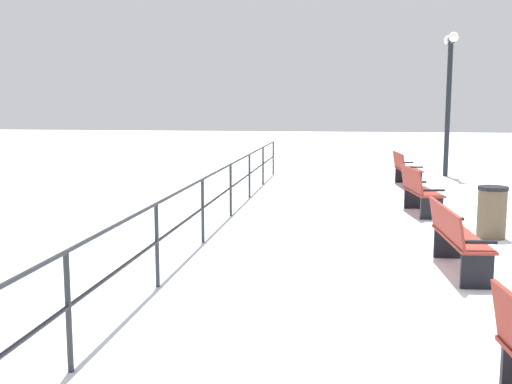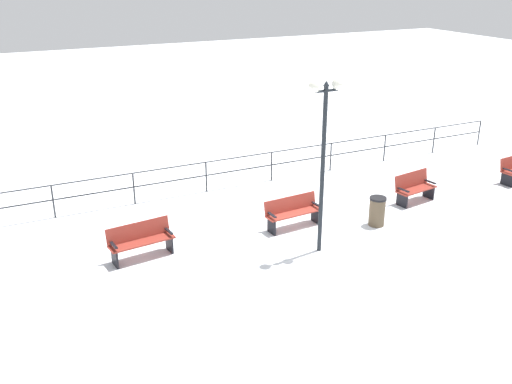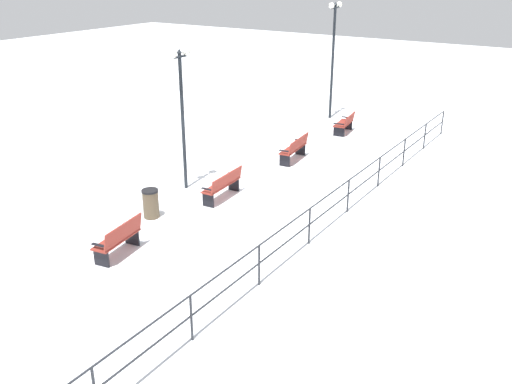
{
  "view_description": "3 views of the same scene",
  "coord_description": "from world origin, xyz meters",
  "px_view_note": "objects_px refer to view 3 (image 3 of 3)",
  "views": [
    {
      "loc": [
        -1.55,
        -8.15,
        2.18
      ],
      "look_at": [
        -2.87,
        1.03,
        0.85
      ],
      "focal_mm": 43.55,
      "sensor_mm": 36.0,
      "label": 1
    },
    {
      "loc": [
        12.9,
        -7.47,
        7.02
      ],
      "look_at": [
        -1.65,
        -0.41,
        0.58
      ],
      "focal_mm": 40.62,
      "sensor_mm": 36.0,
      "label": 2
    },
    {
      "loc": [
        -9.65,
        12.8,
        6.8
      ],
      "look_at": [
        -1.48,
        0.26,
        0.63
      ],
      "focal_mm": 39.13,
      "sensor_mm": 36.0,
      "label": 3
    }
  ],
  "objects_px": {
    "bench_fourth": "(119,239)",
    "lamppost_near": "(333,43)",
    "lamppost_middle": "(181,88)",
    "trash_bin": "(151,203)",
    "bench_nearest": "(345,123)",
    "bench_third": "(223,185)",
    "bench_second": "(295,148)"
  },
  "relations": [
    {
      "from": "bench_nearest",
      "to": "lamppost_middle",
      "type": "bearing_deg",
      "value": 70.97
    },
    {
      "from": "bench_nearest",
      "to": "bench_fourth",
      "type": "xyz_separation_m",
      "value": [
        0.11,
        13.04,
        0.05
      ]
    },
    {
      "from": "bench_nearest",
      "to": "bench_third",
      "type": "height_order",
      "value": "bench_third"
    },
    {
      "from": "bench_third",
      "to": "lamppost_middle",
      "type": "height_order",
      "value": "lamppost_middle"
    },
    {
      "from": "bench_third",
      "to": "lamppost_middle",
      "type": "distance_m",
      "value": 3.2
    },
    {
      "from": "bench_second",
      "to": "bench_nearest",
      "type": "bearing_deg",
      "value": -96.59
    },
    {
      "from": "bench_second",
      "to": "trash_bin",
      "type": "relative_size",
      "value": 2.02
    },
    {
      "from": "bench_third",
      "to": "trash_bin",
      "type": "distance_m",
      "value": 2.41
    },
    {
      "from": "bench_second",
      "to": "lamppost_middle",
      "type": "distance_m",
      "value": 5.36
    },
    {
      "from": "lamppost_middle",
      "to": "trash_bin",
      "type": "bearing_deg",
      "value": 105.19
    },
    {
      "from": "bench_fourth",
      "to": "lamppost_middle",
      "type": "height_order",
      "value": "lamppost_middle"
    },
    {
      "from": "bench_second",
      "to": "lamppost_near",
      "type": "bearing_deg",
      "value": -81.82
    },
    {
      "from": "bench_fourth",
      "to": "lamppost_near",
      "type": "bearing_deg",
      "value": -92.93
    },
    {
      "from": "bench_nearest",
      "to": "bench_third",
      "type": "relative_size",
      "value": 0.85
    },
    {
      "from": "bench_third",
      "to": "lamppost_middle",
      "type": "xyz_separation_m",
      "value": [
        1.56,
        -0.08,
        2.79
      ]
    },
    {
      "from": "bench_nearest",
      "to": "lamppost_middle",
      "type": "xyz_separation_m",
      "value": [
        1.65,
        8.62,
        2.85
      ]
    },
    {
      "from": "bench_nearest",
      "to": "bench_third",
      "type": "xyz_separation_m",
      "value": [
        0.09,
        8.7,
        0.05
      ]
    },
    {
      "from": "bench_nearest",
      "to": "lamppost_middle",
      "type": "relative_size",
      "value": 0.33
    },
    {
      "from": "bench_second",
      "to": "bench_third",
      "type": "xyz_separation_m",
      "value": [
        0.08,
        4.35,
        -0.01
      ]
    },
    {
      "from": "bench_fourth",
      "to": "lamppost_near",
      "type": "distance_m",
      "value": 15.35
    },
    {
      "from": "trash_bin",
      "to": "lamppost_middle",
      "type": "bearing_deg",
      "value": -74.81
    },
    {
      "from": "lamppost_near",
      "to": "trash_bin",
      "type": "xyz_separation_m",
      "value": [
        -0.62,
        12.87,
        -3.01
      ]
    },
    {
      "from": "bench_fourth",
      "to": "lamppost_middle",
      "type": "bearing_deg",
      "value": -79.55
    },
    {
      "from": "lamppost_middle",
      "to": "bench_second",
      "type": "bearing_deg",
      "value": -111.02
    },
    {
      "from": "lamppost_near",
      "to": "trash_bin",
      "type": "height_order",
      "value": "lamppost_near"
    },
    {
      "from": "lamppost_near",
      "to": "trash_bin",
      "type": "distance_m",
      "value": 13.23
    },
    {
      "from": "bench_fourth",
      "to": "trash_bin",
      "type": "xyz_separation_m",
      "value": [
        0.92,
        -2.12,
        -0.04
      ]
    },
    {
      "from": "bench_nearest",
      "to": "bench_second",
      "type": "bearing_deg",
      "value": 81.67
    },
    {
      "from": "bench_second",
      "to": "lamppost_near",
      "type": "height_order",
      "value": "lamppost_near"
    },
    {
      "from": "bench_nearest",
      "to": "bench_fourth",
      "type": "bearing_deg",
      "value": 81.34
    },
    {
      "from": "bench_fourth",
      "to": "trash_bin",
      "type": "height_order",
      "value": "bench_fourth"
    },
    {
      "from": "bench_second",
      "to": "lamppost_middle",
      "type": "bearing_deg",
      "value": 62.54
    }
  ]
}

